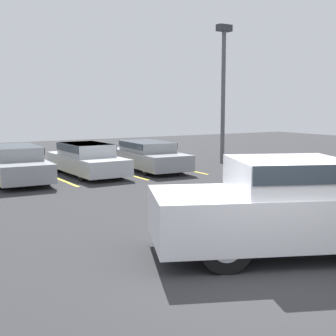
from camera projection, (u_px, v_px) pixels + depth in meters
name	position (u px, v px, depth m)	size (l,w,h in m)	color
ground_plane	(269.00, 278.00, 7.38)	(60.00, 60.00, 0.00)	#2D2D30
stall_stripe_b	(56.00, 178.00, 17.62)	(0.12, 4.74, 0.01)	yellow
stall_stripe_c	(120.00, 172.00, 19.03)	(0.12, 4.74, 0.01)	yellow
stall_stripe_d	(176.00, 168.00, 20.43)	(0.12, 4.74, 0.01)	yellow
pickup_truck	(302.00, 206.00, 8.55)	(5.79, 3.99, 1.76)	silver
parked_sedan_a	(15.00, 162.00, 16.74)	(2.01, 4.84, 1.27)	gray
parked_sedan_b	(87.00, 158.00, 18.29)	(1.74, 4.62, 1.23)	#B7BABF
parked_sedan_c	(148.00, 155.00, 19.64)	(2.02, 4.82, 1.19)	gray
light_post	(223.00, 81.00, 21.57)	(0.70, 0.36, 6.35)	#515156
wheel_stop_curb	(79.00, 163.00, 21.36)	(1.67, 0.20, 0.14)	#B7B2A8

